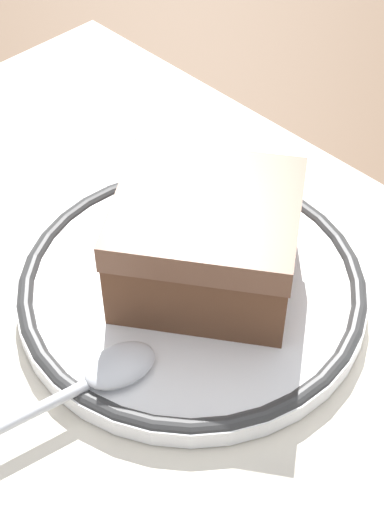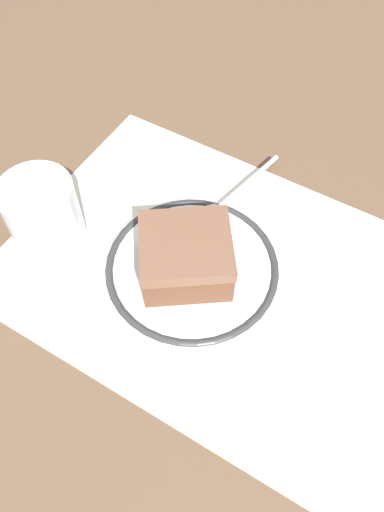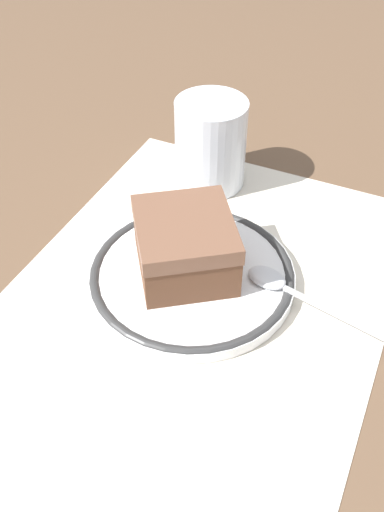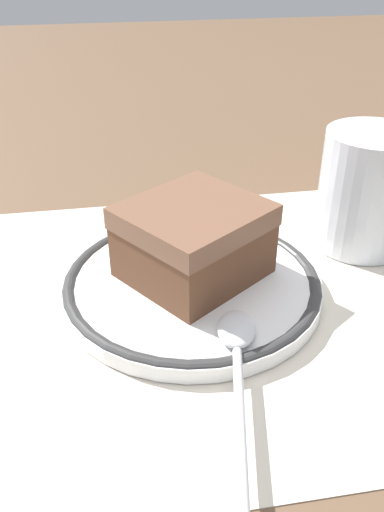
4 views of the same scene
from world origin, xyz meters
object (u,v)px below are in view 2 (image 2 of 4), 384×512
object	(u,v)px
plate	(192,268)
spoon	(221,205)
cake_slice	(186,256)
cup	(47,223)

from	to	relation	value
plate	spoon	world-z (taller)	spoon
plate	cake_slice	distance (m)	0.03
plate	cake_slice	size ratio (longest dim) A/B	1.52
plate	cup	size ratio (longest dim) A/B	1.95
cake_slice	cup	bearing A→B (deg)	-164.88
plate	cup	world-z (taller)	cup
spoon	cup	world-z (taller)	cup
cup	plate	bearing A→B (deg)	17.65
plate	spoon	distance (m)	0.09
cup	spoon	bearing A→B (deg)	44.22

